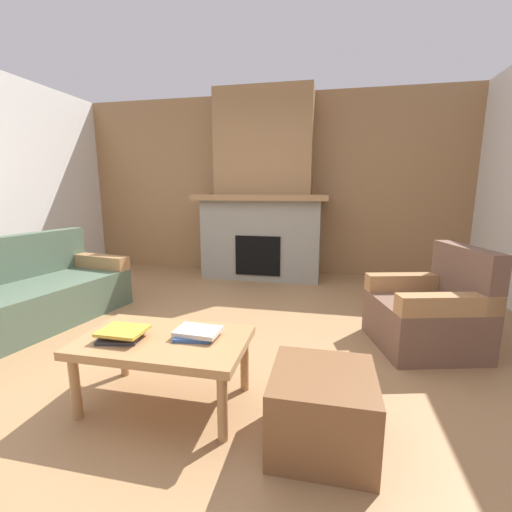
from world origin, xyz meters
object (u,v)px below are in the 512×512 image
at_px(fireplace, 263,199).
at_px(armchair, 430,313).
at_px(ottoman, 322,409).
at_px(couch, 27,296).
at_px(coffee_table, 164,346).

bearing_deg(fireplace, armchair, -49.07).
bearing_deg(ottoman, couch, 159.71).
bearing_deg(armchair, ottoman, -122.31).
xyz_separation_m(fireplace, coffee_table, (0.02, -3.28, -0.79)).
xyz_separation_m(armchair, ottoman, (-0.85, -1.34, -0.09)).
bearing_deg(coffee_table, fireplace, 90.36).
distance_m(fireplace, ottoman, 3.70).
bearing_deg(coffee_table, armchair, 33.33).
height_order(couch, ottoman, couch).
relative_size(armchair, coffee_table, 0.92).
height_order(couch, coffee_table, couch).
bearing_deg(couch, armchair, 4.49).
height_order(armchair, coffee_table, armchair).
bearing_deg(couch, coffee_table, -25.17).
bearing_deg(coffee_table, couch, 154.83).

